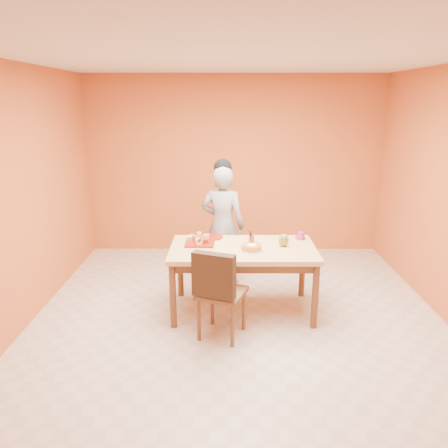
{
  "coord_description": "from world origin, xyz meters",
  "views": [
    {
      "loc": [
        -0.14,
        -4.18,
        2.32
      ],
      "look_at": [
        -0.15,
        0.3,
        1.04
      ],
      "focal_mm": 35.0,
      "sensor_mm": 36.0,
      "label": 1
    }
  ],
  "objects_px": {
    "egg_ornament": "(284,240)",
    "checker_tin": "(300,237)",
    "dining_chair": "(222,291)",
    "person": "(223,226)",
    "dining_table": "(243,255)",
    "pastry_platter": "(200,243)",
    "magenta_glass": "(301,236)",
    "sponge_cake": "(252,247)",
    "red_dinner_plate": "(212,237)"
  },
  "relations": [
    {
      "from": "egg_ornament",
      "to": "checker_tin",
      "type": "height_order",
      "value": "egg_ornament"
    },
    {
      "from": "dining_chair",
      "to": "person",
      "type": "bearing_deg",
      "value": 110.27
    },
    {
      "from": "dining_chair",
      "to": "person",
      "type": "height_order",
      "value": "person"
    },
    {
      "from": "dining_table",
      "to": "pastry_platter",
      "type": "xyz_separation_m",
      "value": [
        -0.48,
        0.13,
        0.1
      ]
    },
    {
      "from": "dining_chair",
      "to": "magenta_glass",
      "type": "bearing_deg",
      "value": 63.25
    },
    {
      "from": "magenta_glass",
      "to": "dining_chair",
      "type": "bearing_deg",
      "value": -137.11
    },
    {
      "from": "magenta_glass",
      "to": "checker_tin",
      "type": "height_order",
      "value": "magenta_glass"
    },
    {
      "from": "dining_chair",
      "to": "sponge_cake",
      "type": "distance_m",
      "value": 0.63
    },
    {
      "from": "egg_ornament",
      "to": "pastry_platter",
      "type": "bearing_deg",
      "value": 175.67
    },
    {
      "from": "dining_table",
      "to": "person",
      "type": "xyz_separation_m",
      "value": [
        -0.23,
        0.8,
        0.11
      ]
    },
    {
      "from": "sponge_cake",
      "to": "magenta_glass",
      "type": "xyz_separation_m",
      "value": [
        0.59,
        0.39,
        0.01
      ]
    },
    {
      "from": "red_dinner_plate",
      "to": "sponge_cake",
      "type": "distance_m",
      "value": 0.64
    },
    {
      "from": "pastry_platter",
      "to": "magenta_glass",
      "type": "bearing_deg",
      "value": 7.32
    },
    {
      "from": "dining_chair",
      "to": "red_dinner_plate",
      "type": "distance_m",
      "value": 0.97
    },
    {
      "from": "red_dinner_plate",
      "to": "checker_tin",
      "type": "bearing_deg",
      "value": -2.6
    },
    {
      "from": "dining_chair",
      "to": "person",
      "type": "relative_size",
      "value": 0.62
    },
    {
      "from": "dining_table",
      "to": "red_dinner_plate",
      "type": "relative_size",
      "value": 6.14
    },
    {
      "from": "person",
      "to": "dining_chair",
      "type": "bearing_deg",
      "value": 104.82
    },
    {
      "from": "checker_tin",
      "to": "pastry_platter",
      "type": "bearing_deg",
      "value": -171.36
    },
    {
      "from": "dining_chair",
      "to": "egg_ornament",
      "type": "distance_m",
      "value": 0.97
    },
    {
      "from": "dining_table",
      "to": "pastry_platter",
      "type": "distance_m",
      "value": 0.51
    },
    {
      "from": "pastry_platter",
      "to": "egg_ornament",
      "type": "xyz_separation_m",
      "value": [
        0.93,
        -0.1,
        0.06
      ]
    },
    {
      "from": "person",
      "to": "egg_ornament",
      "type": "height_order",
      "value": "person"
    },
    {
      "from": "red_dinner_plate",
      "to": "pastry_platter",
      "type": "bearing_deg",
      "value": -119.77
    },
    {
      "from": "red_dinner_plate",
      "to": "magenta_glass",
      "type": "relative_size",
      "value": 2.89
    },
    {
      "from": "dining_chair",
      "to": "checker_tin",
      "type": "xyz_separation_m",
      "value": [
        0.91,
        0.87,
        0.28
      ]
    },
    {
      "from": "dining_chair",
      "to": "sponge_cake",
      "type": "xyz_separation_m",
      "value": [
        0.32,
        0.46,
        0.3
      ]
    },
    {
      "from": "dining_chair",
      "to": "checker_tin",
      "type": "relative_size",
      "value": 8.43
    },
    {
      "from": "dining_table",
      "to": "checker_tin",
      "type": "relative_size",
      "value": 14.13
    },
    {
      "from": "magenta_glass",
      "to": "egg_ornament",
      "type": "bearing_deg",
      "value": -133.42
    },
    {
      "from": "person",
      "to": "red_dinner_plate",
      "type": "bearing_deg",
      "value": 89.48
    },
    {
      "from": "dining_table",
      "to": "red_dinner_plate",
      "type": "xyz_separation_m",
      "value": [
        -0.35,
        0.35,
        0.1
      ]
    },
    {
      "from": "checker_tin",
      "to": "egg_ornament",
      "type": "bearing_deg",
      "value": -130.42
    },
    {
      "from": "checker_tin",
      "to": "sponge_cake",
      "type": "bearing_deg",
      "value": -145.07
    },
    {
      "from": "sponge_cake",
      "to": "dining_chair",
      "type": "bearing_deg",
      "value": -124.65
    },
    {
      "from": "dining_chair",
      "to": "person",
      "type": "xyz_separation_m",
      "value": [
        0.0,
        1.37,
        0.28
      ]
    },
    {
      "from": "dining_table",
      "to": "sponge_cake",
      "type": "xyz_separation_m",
      "value": [
        0.09,
        -0.11,
        0.13
      ]
    },
    {
      "from": "dining_chair",
      "to": "sponge_cake",
      "type": "bearing_deg",
      "value": 75.71
    },
    {
      "from": "person",
      "to": "checker_tin",
      "type": "xyz_separation_m",
      "value": [
        0.91,
        -0.5,
        0.0
      ]
    },
    {
      "from": "sponge_cake",
      "to": "checker_tin",
      "type": "height_order",
      "value": "sponge_cake"
    },
    {
      "from": "dining_chair",
      "to": "egg_ornament",
      "type": "xyz_separation_m",
      "value": [
        0.68,
        0.6,
        0.34
      ]
    },
    {
      "from": "sponge_cake",
      "to": "pastry_platter",
      "type": "bearing_deg",
      "value": 157.24
    },
    {
      "from": "person",
      "to": "magenta_glass",
      "type": "bearing_deg",
      "value": 164.78
    },
    {
      "from": "pastry_platter",
      "to": "person",
      "type": "bearing_deg",
      "value": 69.51
    },
    {
      "from": "person",
      "to": "egg_ornament",
      "type": "bearing_deg",
      "value": 146.13
    },
    {
      "from": "dining_chair",
      "to": "egg_ornament",
      "type": "bearing_deg",
      "value": 61.88
    },
    {
      "from": "dining_chair",
      "to": "pastry_platter",
      "type": "bearing_deg",
      "value": 130.15
    },
    {
      "from": "red_dinner_plate",
      "to": "sponge_cake",
      "type": "xyz_separation_m",
      "value": [
        0.44,
        -0.46,
        0.03
      ]
    },
    {
      "from": "red_dinner_plate",
      "to": "sponge_cake",
      "type": "height_order",
      "value": "sponge_cake"
    },
    {
      "from": "checker_tin",
      "to": "magenta_glass",
      "type": "bearing_deg",
      "value": -90.0
    }
  ]
}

